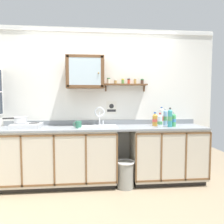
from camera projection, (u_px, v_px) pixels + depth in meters
name	position (u px, v px, depth m)	size (l,w,h in m)	color
floor	(105.00, 194.00, 2.97)	(6.27, 6.27, 0.00)	gray
back_wall	(102.00, 104.00, 3.55)	(3.87, 0.07, 2.53)	silver
lower_cabinet_run	(58.00, 157.00, 3.23)	(1.83, 0.58, 0.89)	black
lower_cabinet_run_right	(167.00, 154.00, 3.40)	(1.17, 0.58, 0.89)	black
countertop	(103.00, 128.00, 3.27)	(3.23, 0.60, 0.03)	gray
backsplash	(103.00, 122.00, 3.54)	(3.23, 0.02, 0.08)	gray
sink	(98.00, 128.00, 3.30)	(0.60, 0.43, 0.42)	silver
hot_plate_stove	(27.00, 126.00, 3.17)	(0.42, 0.34, 0.07)	silver
saucepan	(20.00, 120.00, 3.18)	(0.33, 0.20, 0.10)	silver
bottle_detergent_teal_0	(170.00, 118.00, 3.26)	(0.07, 0.07, 0.30)	teal
bottle_opaque_white_1	(161.00, 117.00, 3.38)	(0.07, 0.07, 0.31)	white
bottle_soda_green_2	(174.00, 120.00, 3.32)	(0.07, 0.07, 0.23)	#4CB266
bottle_water_clear_3	(160.00, 121.00, 3.24)	(0.08, 0.08, 0.22)	silver
bottle_water_blue_4	(165.00, 117.00, 3.45)	(0.07, 0.07, 0.29)	#8CB7E0
bottle_juice_amber_5	(155.00, 120.00, 3.39)	(0.08, 0.08, 0.22)	gold
mug	(78.00, 125.00, 3.14)	(0.13, 0.09, 0.11)	#337259
wall_cabinet	(85.00, 72.00, 3.32)	(0.60, 0.30, 0.51)	brown
spice_shelf	(126.00, 84.00, 3.47)	(0.72, 0.14, 0.22)	brown
warning_sign	(111.00, 108.00, 3.54)	(0.17, 0.01, 0.22)	silver
trash_bin	(126.00, 174.00, 3.16)	(0.28, 0.28, 0.41)	gray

